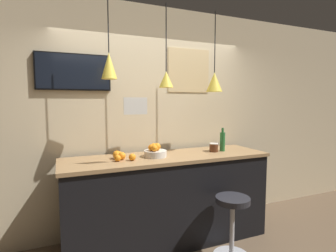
% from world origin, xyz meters
% --- Properties ---
extents(back_wall, '(8.00, 0.06, 2.90)m').
position_xyz_m(back_wall, '(0.00, 1.23, 1.45)').
color(back_wall, beige).
rests_on(back_wall, ground_plane).
extents(service_counter, '(2.44, 0.70, 1.05)m').
position_xyz_m(service_counter, '(0.00, 0.77, 0.53)').
color(service_counter, black).
rests_on(service_counter, ground_plane).
extents(bar_stool, '(0.40, 0.40, 0.67)m').
position_xyz_m(bar_stool, '(0.50, 0.19, 0.45)').
color(bar_stool, '#B7B7BC').
rests_on(bar_stool, ground_plane).
extents(fruit_bowl, '(0.26, 0.26, 0.16)m').
position_xyz_m(fruit_bowl, '(-0.17, 0.77, 1.11)').
color(fruit_bowl, beige).
rests_on(fruit_bowl, service_counter).
extents(orange_pile, '(0.23, 0.27, 0.09)m').
position_xyz_m(orange_pile, '(-0.56, 0.78, 1.09)').
color(orange_pile, orange).
rests_on(orange_pile, service_counter).
extents(juice_bottle, '(0.07, 0.07, 0.30)m').
position_xyz_m(juice_bottle, '(0.76, 0.77, 1.18)').
color(juice_bottle, '#286B33').
rests_on(juice_bottle, service_counter).
extents(spread_jar, '(0.11, 0.11, 0.11)m').
position_xyz_m(spread_jar, '(0.63, 0.77, 1.10)').
color(spread_jar, '#562D19').
rests_on(spread_jar, service_counter).
extents(pendant_lamp_left, '(0.17, 0.17, 0.88)m').
position_xyz_m(pendant_lamp_left, '(-0.66, 0.83, 2.07)').
color(pendant_lamp_left, black).
extents(pendant_lamp_middle, '(0.17, 0.17, 0.95)m').
position_xyz_m(pendant_lamp_middle, '(0.00, 0.83, 1.95)').
color(pendant_lamp_middle, black).
extents(pendant_lamp_right, '(0.20, 0.20, 0.99)m').
position_xyz_m(pendant_lamp_right, '(0.66, 0.83, 1.93)').
color(pendant_lamp_right, black).
extents(mounted_tv, '(0.82, 0.04, 0.42)m').
position_xyz_m(mounted_tv, '(-1.00, 1.18, 2.02)').
color(mounted_tv, black).
extents(hanging_menu_board, '(0.24, 0.01, 0.17)m').
position_xyz_m(hanging_menu_board, '(-0.46, 0.50, 1.64)').
color(hanging_menu_board, white).
extents(wall_poster, '(0.61, 0.01, 0.59)m').
position_xyz_m(wall_poster, '(0.49, 1.20, 2.10)').
color(wall_poster, '#DBBC84').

